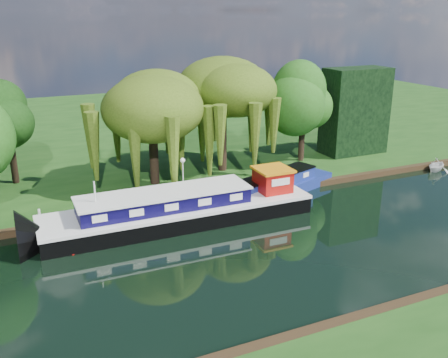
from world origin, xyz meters
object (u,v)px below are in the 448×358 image
red_dinghy (93,244)px  dutch_barge (182,209)px  narrowboat (267,190)px  white_cruiser (436,171)px

red_dinghy → dutch_barge: bearing=-70.6°
narrowboat → red_dinghy: size_ratio=3.79×
dutch_barge → red_dinghy: bearing=-170.5°
dutch_barge → white_cruiser: bearing=3.8°
narrowboat → red_dinghy: bearing=171.3°
dutch_barge → narrowboat: 7.44m
dutch_barge → red_dinghy: (-6.07, -0.94, -0.94)m
red_dinghy → white_cruiser: size_ratio=1.39×
dutch_barge → narrowboat: bearing=11.9°
narrowboat → white_cruiser: (16.89, -0.11, -0.69)m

